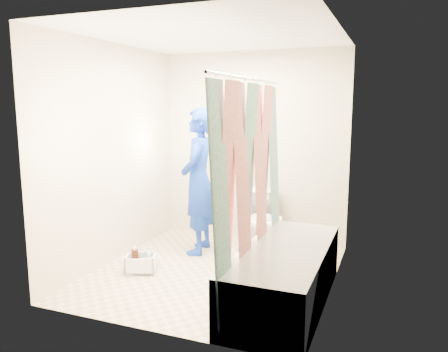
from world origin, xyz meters
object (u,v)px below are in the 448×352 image
at_px(toilet, 263,222).
at_px(plumber, 199,181).
at_px(bathtub, 285,273).
at_px(cleaning_caddy, 142,264).

relative_size(toilet, plumber, 0.42).
relative_size(bathtub, cleaning_caddy, 4.72).
bearing_deg(cleaning_caddy, bathtub, -26.84).
distance_m(bathtub, plumber, 1.70).
relative_size(plumber, cleaning_caddy, 4.60).
xyz_separation_m(plumber, cleaning_caddy, (-0.29, -0.82, -0.77)).
height_order(bathtub, toilet, toilet).
bearing_deg(toilet, bathtub, -81.20).
height_order(plumber, cleaning_caddy, plumber).
bearing_deg(cleaning_caddy, plumber, 49.12).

